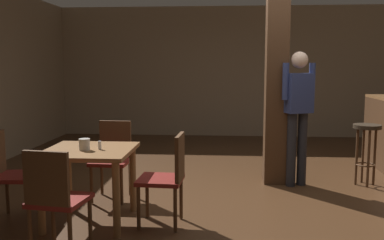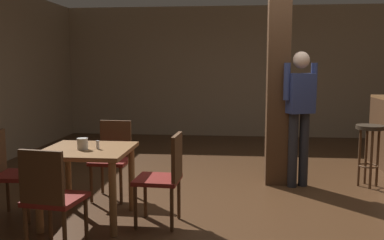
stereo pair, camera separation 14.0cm
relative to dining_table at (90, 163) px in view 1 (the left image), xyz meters
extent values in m
plane|color=#422816|center=(1.70, 0.88, -0.60)|extent=(10.80, 10.80, 0.00)
cube|color=gray|center=(1.70, 5.38, 0.80)|extent=(8.00, 0.10, 2.80)
cube|color=#422816|center=(1.98, 1.60, 0.80)|extent=(0.28, 0.28, 2.80)
cube|color=brown|center=(0.00, 0.00, 0.12)|extent=(0.84, 0.84, 0.04)
cylinder|color=brown|center=(0.35, 0.35, -0.25)|extent=(0.07, 0.07, 0.70)
cylinder|color=brown|center=(-0.35, 0.35, -0.25)|extent=(0.07, 0.07, 0.70)
cylinder|color=brown|center=(0.35, -0.35, -0.25)|extent=(0.07, 0.07, 0.70)
cylinder|color=brown|center=(-0.35, -0.35, -0.25)|extent=(0.07, 0.07, 0.70)
cube|color=maroon|center=(-0.75, -0.01, -0.15)|extent=(0.46, 0.46, 0.04)
cylinder|color=#4C301C|center=(-0.59, 0.18, -0.37)|extent=(0.04, 0.04, 0.43)
cylinder|color=#4C301C|center=(-0.56, -0.17, -0.37)|extent=(0.04, 0.04, 0.43)
cylinder|color=#4C301C|center=(-0.94, 0.15, -0.37)|extent=(0.04, 0.04, 0.43)
cube|color=maroon|center=(-0.03, -0.71, -0.15)|extent=(0.47, 0.47, 0.04)
cube|color=#4C301C|center=(-0.05, -0.90, 0.08)|extent=(0.38, 0.09, 0.45)
cylinder|color=#4C301C|center=(-0.18, -0.51, -0.37)|extent=(0.04, 0.04, 0.43)
cylinder|color=#4C301C|center=(0.17, -0.56, -0.37)|extent=(0.04, 0.04, 0.43)
cylinder|color=#4C301C|center=(-0.22, -0.86, -0.37)|extent=(0.04, 0.04, 0.43)
cylinder|color=#4C301C|center=(0.12, -0.91, -0.37)|extent=(0.04, 0.04, 0.43)
cube|color=maroon|center=(0.02, 0.71, -0.15)|extent=(0.44, 0.44, 0.04)
cube|color=#4C301C|center=(0.03, 0.90, 0.08)|extent=(0.38, 0.06, 0.45)
cylinder|color=#4C301C|center=(0.18, 0.52, -0.37)|extent=(0.04, 0.04, 0.43)
cylinder|color=#4C301C|center=(-0.16, 0.54, -0.37)|extent=(0.04, 0.04, 0.43)
cylinder|color=#4C301C|center=(0.20, 0.87, -0.37)|extent=(0.04, 0.04, 0.43)
cylinder|color=#4C301C|center=(-0.15, 0.89, -0.37)|extent=(0.04, 0.04, 0.43)
cube|color=maroon|center=(0.70, -0.02, -0.15)|extent=(0.44, 0.44, 0.04)
cube|color=#4C301C|center=(0.89, -0.03, 0.08)|extent=(0.06, 0.38, 0.45)
cylinder|color=#4C301C|center=(0.52, -0.19, -0.37)|extent=(0.04, 0.04, 0.43)
cylinder|color=#4C301C|center=(0.54, 0.16, -0.37)|extent=(0.04, 0.04, 0.43)
cylinder|color=#4C301C|center=(0.87, -0.21, -0.37)|extent=(0.04, 0.04, 0.43)
cylinder|color=#4C301C|center=(0.89, 0.14, -0.37)|extent=(0.04, 0.04, 0.43)
cylinder|color=beige|center=(-0.02, -0.06, 0.20)|extent=(0.11, 0.11, 0.11)
cylinder|color=silver|center=(0.11, -0.02, 0.18)|extent=(0.03, 0.03, 0.08)
cube|color=navy|center=(2.25, 1.47, 0.60)|extent=(0.39, 0.32, 0.50)
sphere|color=beige|center=(2.25, 1.47, 1.02)|extent=(0.28, 0.28, 0.21)
cylinder|color=#232328|center=(2.32, 1.50, -0.12)|extent=(0.16, 0.16, 0.95)
cylinder|color=#232328|center=(2.18, 1.44, -0.12)|extent=(0.16, 0.16, 0.95)
cylinder|color=navy|center=(2.43, 1.55, 0.75)|extent=(0.11, 0.11, 0.46)
cylinder|color=navy|center=(2.07, 1.39, 0.75)|extent=(0.11, 0.11, 0.46)
cylinder|color=#2D2319|center=(3.15, 1.56, 0.17)|extent=(0.35, 0.35, 0.05)
torus|color=#4C301C|center=(3.15, 1.56, -0.33)|extent=(0.25, 0.25, 0.02)
cylinder|color=#4C301C|center=(3.15, 1.68, -0.23)|extent=(0.03, 0.03, 0.74)
cylinder|color=#4C301C|center=(3.15, 1.45, -0.23)|extent=(0.03, 0.03, 0.74)
cylinder|color=#4C301C|center=(3.26, 1.56, -0.23)|extent=(0.03, 0.03, 0.74)
cylinder|color=#4C301C|center=(3.04, 1.56, -0.23)|extent=(0.03, 0.03, 0.74)
camera|label=1|loc=(1.31, -4.02, 0.96)|focal=40.00mm
camera|label=2|loc=(1.45, -4.00, 0.96)|focal=40.00mm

